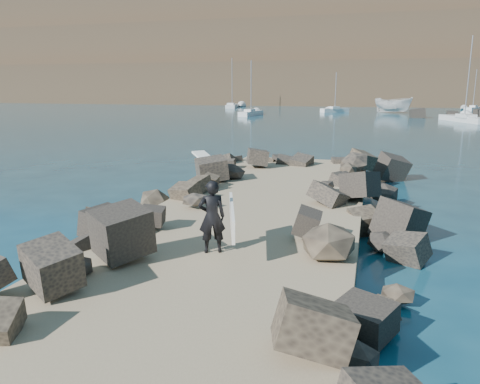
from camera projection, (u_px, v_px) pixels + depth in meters
The scene contains 13 objects.
ground at pixel (250, 236), 13.17m from camera, with size 800.00×800.00×0.00m, color #0F384C.
jetty at pixel (229, 249), 11.22m from camera, with size 6.00×26.00×0.60m, color #8C7759.
riprap_left at pixel (130, 226), 12.41m from camera, with size 2.60×22.00×1.00m, color black.
riprap_right at pixel (354, 246), 10.88m from camera, with size 2.60×22.00×1.00m, color black.
headland at pixel (398, 51), 157.29m from camera, with size 360.00×140.00×32.00m, color #2D4919.
surfboard_resting at pixel (208, 163), 19.22m from camera, with size 0.57×2.29×0.08m, color white.
boat_imported at pixel (393, 105), 74.81m from camera, with size 2.46×6.55×2.53m, color silver.
surfer_with_board at pixel (215, 217), 9.99m from camera, with size 1.13×1.89×1.59m.
sailboat_c at pixel (464, 119), 56.18m from camera, with size 4.88×8.57×10.08m.
sailboat_a at pixel (251, 113), 68.36m from camera, with size 2.25×6.70×7.98m.
sailboat_d at pixel (473, 109), 82.15m from camera, with size 3.70×5.89×7.24m.
sailboat_b at pixel (335, 110), 77.43m from camera, with size 4.57×4.60×6.60m.
sailboat_e at pixel (232, 106), 94.17m from camera, with size 3.30×8.47×9.85m.
Camera 1 is at (3.14, -12.18, 4.12)m, focal length 35.00 mm.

